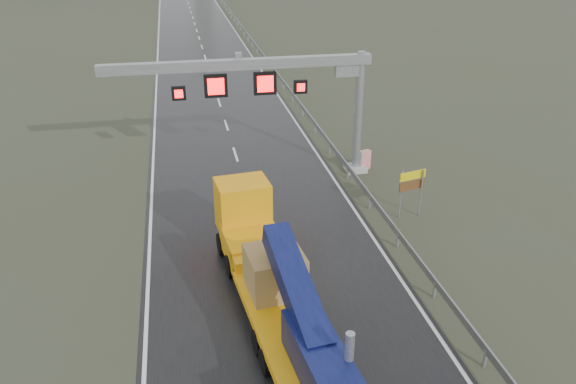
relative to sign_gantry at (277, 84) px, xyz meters
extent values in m
cube|color=black|center=(-2.10, 22.01, -5.60)|extent=(11.00, 200.00, 0.02)
cube|color=#A09F9B|center=(4.80, 0.01, -5.46)|extent=(1.20, 1.20, 0.30)
cylinder|color=gray|center=(4.80, 0.01, -2.01)|extent=(0.48, 0.48, 7.20)
cube|color=gray|center=(-2.10, 0.01, 1.19)|extent=(14.80, 0.55, 0.55)
cube|color=gray|center=(4.00, 0.01, 0.69)|extent=(1.40, 0.35, 0.90)
cube|color=gray|center=(-2.10, 0.01, 1.64)|extent=(0.35, 0.35, 0.35)
cube|color=black|center=(-3.40, -0.04, 0.09)|extent=(1.25, 0.25, 1.25)
cube|color=#FF0C0C|center=(-3.40, -0.18, 0.09)|extent=(0.90, 0.02, 0.90)
cube|color=black|center=(-0.70, -0.04, 0.09)|extent=(1.25, 0.25, 1.25)
cube|color=#FF0C0C|center=(-0.70, -0.18, 0.09)|extent=(0.90, 0.02, 0.90)
cube|color=black|center=(-5.40, -0.04, -0.21)|extent=(0.75, 0.25, 0.75)
cube|color=#FF0C0C|center=(-5.40, -0.18, -0.21)|extent=(0.54, 0.02, 0.54)
cube|color=black|center=(1.30, -0.04, -0.21)|extent=(0.75, 0.25, 0.75)
cube|color=#FF0C0C|center=(1.30, -0.18, -0.21)|extent=(0.54, 0.02, 0.54)
cube|color=orange|center=(-1.96, -17.49, -4.65)|extent=(3.90, 13.00, 0.32)
cube|color=orange|center=(-2.68, -10.76, -4.29)|extent=(2.48, 1.34, 0.46)
cube|color=orange|center=(-2.84, -9.31, -4.52)|extent=(2.65, 2.98, 1.10)
cube|color=orange|center=(-3.01, -7.67, -3.42)|extent=(2.47, 2.06, 2.38)
cube|color=black|center=(-3.11, -6.74, -3.14)|extent=(2.10, 0.27, 1.10)
cube|color=#0F1846|center=(-1.87, -18.39, -3.78)|extent=(1.86, 5.59, 1.28)
cube|color=#0F1846|center=(-2.21, -15.21, -2.69)|extent=(1.44, 5.10, 2.34)
cylinder|color=gray|center=(-1.32, -18.34, -2.96)|extent=(0.30, 0.30, 1.46)
cube|color=#A17A48|center=(-2.47, -12.76, -3.67)|extent=(2.21, 2.21, 1.65)
cylinder|color=black|center=(-2.21, -15.21, -5.16)|extent=(2.73, 1.19, 0.91)
cylinder|color=black|center=(-2.99, -7.85, -5.11)|extent=(2.56, 1.26, 1.01)
cylinder|color=gray|center=(5.13, -6.29, -4.32)|extent=(0.09, 0.09, 2.59)
cylinder|color=gray|center=(6.21, -6.29, -4.32)|extent=(0.09, 0.09, 2.59)
cube|color=yellow|center=(5.67, -6.29, -3.29)|extent=(1.49, 0.42, 0.43)
cube|color=#593419|center=(5.67, -6.29, -3.83)|extent=(1.49, 0.42, 0.49)
cube|color=red|center=(5.40, 0.15, -5.03)|extent=(0.78, 0.59, 1.17)
camera|label=1|loc=(-5.44, -30.06, 8.02)|focal=35.00mm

